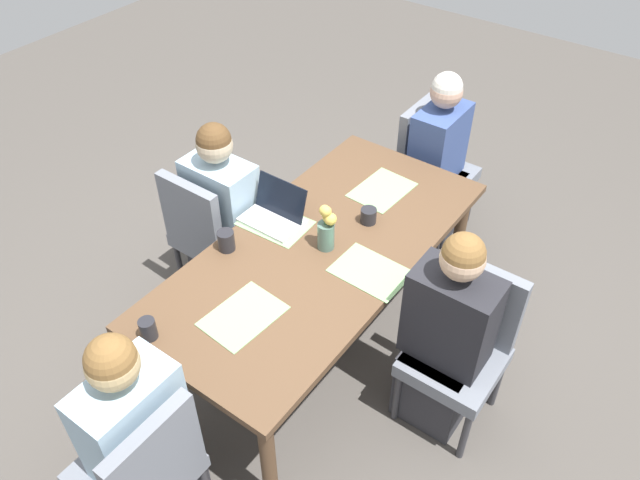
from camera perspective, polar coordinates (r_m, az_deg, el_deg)
name	(u,v)px	position (r m, az deg, el deg)	size (l,w,h in m)	color
ground_plane	(320,340)	(3.73, 0.00, -9.15)	(10.00, 10.00, 0.00)	#4C4742
dining_table	(320,258)	(3.25, 0.00, -1.69)	(1.99, 0.93, 0.74)	brown
chair_head_left_left_near	(144,470)	(2.80, -15.80, -19.53)	(0.44, 0.44, 0.90)	slate
person_head_left_left_near	(141,445)	(2.83, -16.02, -17.59)	(0.40, 0.36, 1.19)	#2D2D33
chair_head_right_left_mid	(429,162)	(4.29, 9.95, 7.01)	(0.44, 0.44, 0.90)	slate
person_head_right_left_mid	(435,167)	(4.21, 10.50, 6.60)	(0.40, 0.36, 1.19)	#2D2D33
chair_far_left_far	(209,230)	(3.73, -10.11, 0.92)	(0.44, 0.44, 0.90)	slate
person_far_left_far	(225,223)	(3.71, -8.71, 1.50)	(0.36, 0.40, 1.19)	#2D2D33
chair_near_right_near	(463,340)	(3.16, 12.96, -8.93)	(0.44, 0.44, 0.90)	slate
person_near_right_near	(446,341)	(3.11, 11.44, -9.02)	(0.36, 0.40, 1.19)	#2D2D33
flower_vase	(326,227)	(3.11, 0.60, 1.20)	(0.09, 0.10, 0.26)	#4C6B60
placemat_head_left_left_near	(243,316)	(2.88, -7.03, -6.89)	(0.36, 0.26, 0.00)	#7FAD70
placemat_head_right_left_mid	(383,190)	(3.59, 5.76, 4.55)	(0.36, 0.26, 0.00)	#7FAD70
placemat_far_left_far	(275,223)	(3.35, -4.11, 1.55)	(0.36, 0.26, 0.00)	#7FAD70
placemat_near_right_near	(371,271)	(3.07, 4.65, -2.88)	(0.36, 0.26, 0.00)	#7FAD70
laptop_far_left_far	(275,213)	(3.34, -4.15, 2.44)	(0.22, 0.32, 0.21)	silver
coffee_mug_near_left	(148,329)	(2.85, -15.44, -7.85)	(0.07, 0.07, 0.10)	#232328
coffee_mug_near_right	(368,216)	(3.33, 4.45, 2.23)	(0.09, 0.09, 0.08)	#232328
coffee_mug_centre_left	(226,241)	(3.19, -8.57, -0.06)	(0.09, 0.09, 0.11)	#232328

